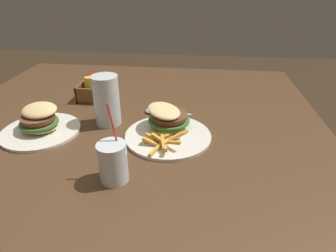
{
  "coord_description": "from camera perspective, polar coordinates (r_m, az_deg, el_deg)",
  "views": [
    {
      "loc": [
        -0.75,
        -0.24,
        1.23
      ],
      "look_at": [
        0.03,
        -0.15,
        0.8
      ],
      "focal_mm": 30.0,
      "sensor_mm": 36.0,
      "label": 1
    }
  ],
  "objects": [
    {
      "name": "condiment_caddy",
      "position": [
        1.23,
        -15.24,
        7.08
      ],
      "size": [
        0.13,
        0.1,
        0.1
      ],
      "color": "brown",
      "rests_on": "dining_table"
    },
    {
      "name": "meal_plate_near",
      "position": [
        0.92,
        -0.13,
        0.19
      ],
      "size": [
        0.28,
        0.28,
        0.09
      ],
      "color": "silver",
      "rests_on": "dining_table"
    },
    {
      "name": "dining_table",
      "position": [
        0.99,
        -9.17,
        -8.31
      ],
      "size": [
        1.56,
        1.4,
        0.76
      ],
      "color": "#4C331E",
      "rests_on": "ground_plane"
    },
    {
      "name": "juice_glass",
      "position": [
        0.72,
        -11.09,
        -7.48
      ],
      "size": [
        0.07,
        0.07,
        0.2
      ],
      "color": "silver",
      "rests_on": "dining_table"
    },
    {
      "name": "meal_plate_far",
      "position": [
        1.02,
        -24.57,
        0.46
      ],
      "size": [
        0.26,
        0.26,
        0.1
      ],
      "color": "silver",
      "rests_on": "dining_table"
    },
    {
      "name": "spoon",
      "position": [
        1.07,
        -2.75,
        3.04
      ],
      "size": [
        0.05,
        0.18,
        0.02
      ],
      "rotation": [
        0.0,
        0.0,
        1.55
      ],
      "color": "silver",
      "rests_on": "dining_table"
    },
    {
      "name": "beer_glass",
      "position": [
        0.99,
        -12.34,
        4.88
      ],
      "size": [
        0.09,
        0.09,
        0.17
      ],
      "color": "silver",
      "rests_on": "dining_table"
    }
  ]
}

